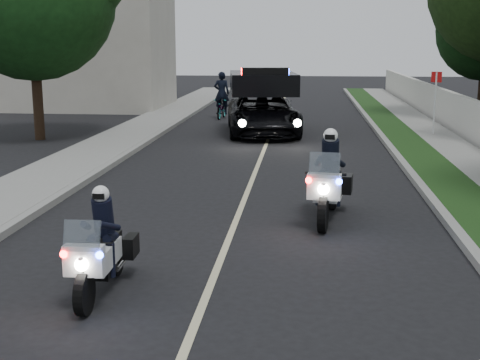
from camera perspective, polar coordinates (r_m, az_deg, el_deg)
The scene contains 16 objects.
ground at distance 8.50m, azimuth -3.76°, elevation -12.03°, with size 120.00×120.00×0.00m, color black.
curb_right at distance 18.18m, azimuth 14.45°, elevation 0.93°, with size 0.20×60.00×0.15m, color gray.
grass_verge at distance 18.30m, azimuth 16.62°, elevation 0.88°, with size 1.20×60.00×0.16m, color #193814.
curb_left at distance 18.77m, azimuth -11.13°, elevation 1.42°, with size 0.20×60.00×0.15m, color gray.
sidewalk_left at distance 19.11m, azimuth -14.29°, elevation 1.47°, with size 2.00×60.00×0.16m, color gray.
building_far at distance 35.50m, azimuth -13.12°, elevation 11.80°, with size 8.00×6.00×7.00m, color #A8A396.
lane_marking at distance 18.03m, azimuth 1.45°, elevation 0.99°, with size 0.12×50.00×0.01m, color #BFB78C.
police_moto_left at distance 9.49m, azimuth -11.96°, elevation -9.62°, with size 0.63×1.79×1.52m, color silver, non-canonical shape.
police_moto_right at distance 13.05m, azimuth 7.67°, elevation -3.45°, with size 0.75×2.13×1.81m, color silver, non-canonical shape.
police_suv at distance 24.95m, azimuth 2.00°, elevation 4.07°, with size 2.59×5.60×2.72m, color black.
bicycle at distance 29.97m, azimuth -1.60°, elevation 5.41°, with size 0.60×1.72×0.90m, color black.
cyclist at distance 29.97m, azimuth -1.60°, elevation 5.41°, with size 0.69×0.46×1.93m, color black.
sign_post at distance 24.97m, azimuth 16.53°, elevation 3.58°, with size 0.39×0.39×2.48m, color red, non-canonical shape.
tree_right_e at distance 33.00m, azimuth 20.28°, elevation 5.28°, with size 4.59×4.59×7.65m, color black, non-canonical shape.
tree_left_near at distance 24.56m, azimuth -17.09°, elevation 3.41°, with size 5.82×5.82×9.69m, color #133913, non-canonical shape.
tree_left_far at distance 38.55m, azimuth -11.24°, elevation 6.67°, with size 5.85×5.85×9.75m, color black, non-canonical shape.
Camera 1 is at (1.32, -7.65, 3.46)m, focal length 48.69 mm.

